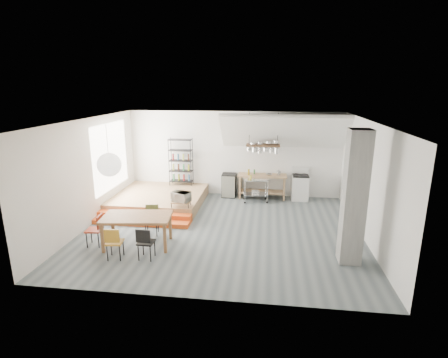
# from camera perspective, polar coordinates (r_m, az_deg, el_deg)

# --- Properties ---
(floor) EXTENTS (8.00, 8.00, 0.00)m
(floor) POSITION_cam_1_polar(r_m,az_deg,el_deg) (10.42, -0.39, -8.23)
(floor) COLOR #50595C
(floor) RESTS_ON ground
(wall_back) EXTENTS (8.00, 0.04, 3.20)m
(wall_back) POSITION_cam_1_polar(r_m,az_deg,el_deg) (13.29, 1.63, 4.12)
(wall_back) COLOR silver
(wall_back) RESTS_ON ground
(wall_left) EXTENTS (0.04, 7.00, 3.20)m
(wall_left) POSITION_cam_1_polar(r_m,az_deg,el_deg) (11.15, -21.22, 0.95)
(wall_left) COLOR silver
(wall_left) RESTS_ON ground
(wall_right) EXTENTS (0.04, 7.00, 3.20)m
(wall_right) POSITION_cam_1_polar(r_m,az_deg,el_deg) (10.18, 22.50, -0.46)
(wall_right) COLOR silver
(wall_right) RESTS_ON ground
(ceiling) EXTENTS (8.00, 7.00, 0.02)m
(ceiling) POSITION_cam_1_polar(r_m,az_deg,el_deg) (9.62, -0.42, 9.56)
(ceiling) COLOR white
(ceiling) RESTS_ON wall_back
(slope_ceiling) EXTENTS (4.40, 1.44, 1.32)m
(slope_ceiling) POSITION_cam_1_polar(r_m,az_deg,el_deg) (12.50, 9.70, 7.62)
(slope_ceiling) COLOR white
(slope_ceiling) RESTS_ON wall_back
(window_pane) EXTENTS (0.02, 2.50, 2.20)m
(window_pane) POSITION_cam_1_polar(r_m,az_deg,el_deg) (12.41, -17.99, 3.53)
(window_pane) COLOR white
(window_pane) RESTS_ON wall_left
(platform) EXTENTS (3.00, 3.00, 0.40)m
(platform) POSITION_cam_1_polar(r_m,az_deg,el_deg) (12.72, -10.40, -3.16)
(platform) COLOR #A07850
(platform) RESTS_ON ground
(step_lower) EXTENTS (3.00, 0.35, 0.13)m
(step_lower) POSITION_cam_1_polar(r_m,az_deg,el_deg) (11.04, -13.42, -6.93)
(step_lower) COLOR #E4541A
(step_lower) RESTS_ON ground
(step_upper) EXTENTS (3.00, 0.35, 0.27)m
(step_upper) POSITION_cam_1_polar(r_m,az_deg,el_deg) (11.32, -12.82, -5.98)
(step_upper) COLOR #E4541A
(step_upper) RESTS_ON ground
(concrete_column) EXTENTS (0.50, 0.50, 3.20)m
(concrete_column) POSITION_cam_1_polar(r_m,az_deg,el_deg) (8.61, 20.49, -2.96)
(concrete_column) COLOR slate
(concrete_column) RESTS_ON ground
(kitchen_counter) EXTENTS (1.80, 0.60, 0.91)m
(kitchen_counter) POSITION_cam_1_polar(r_m,az_deg,el_deg) (13.11, 6.24, -0.50)
(kitchen_counter) COLOR #A07850
(kitchen_counter) RESTS_ON ground
(stove) EXTENTS (0.60, 0.60, 1.18)m
(stove) POSITION_cam_1_polar(r_m,az_deg,el_deg) (13.21, 12.30, -1.30)
(stove) COLOR white
(stove) RESTS_ON ground
(pot_rack) EXTENTS (1.20, 0.50, 1.43)m
(pot_rack) POSITION_cam_1_polar(r_m,az_deg,el_deg) (12.60, 6.51, 5.15)
(pot_rack) COLOR #42281A
(pot_rack) RESTS_ON ceiling
(wire_shelving) EXTENTS (0.88, 0.38, 1.80)m
(wire_shelving) POSITION_cam_1_polar(r_m,az_deg,el_deg) (13.40, -7.05, 2.91)
(wire_shelving) COLOR black
(wire_shelving) RESTS_ON platform
(microwave_shelf) EXTENTS (0.60, 0.40, 0.16)m
(microwave_shelf) POSITION_cam_1_polar(r_m,az_deg,el_deg) (11.17, -7.02, -3.72)
(microwave_shelf) COLOR #A07850
(microwave_shelf) RESTS_ON platform
(paper_lantern) EXTENTS (0.60, 0.60, 0.60)m
(paper_lantern) POSITION_cam_1_polar(r_m,az_deg,el_deg) (9.20, -18.23, 2.23)
(paper_lantern) COLOR white
(paper_lantern) RESTS_ON ceiling
(dining_table) EXTENTS (1.86, 1.19, 0.83)m
(dining_table) POSITION_cam_1_polar(r_m,az_deg,el_deg) (9.44, -14.03, -6.38)
(dining_table) COLOR brown
(dining_table) RESTS_ON ground
(chair_mustard) EXTENTS (0.43, 0.43, 0.83)m
(chair_mustard) POSITION_cam_1_polar(r_m,az_deg,el_deg) (8.95, -17.57, -9.59)
(chair_mustard) COLOR #B97E1F
(chair_mustard) RESTS_ON ground
(chair_black) EXTENTS (0.39, 0.39, 0.83)m
(chair_black) POSITION_cam_1_polar(r_m,az_deg,el_deg) (8.75, -12.77, -9.82)
(chair_black) COLOR black
(chair_black) RESTS_ON ground
(chair_olive) EXTENTS (0.44, 0.44, 0.84)m
(chair_olive) POSITION_cam_1_polar(r_m,az_deg,el_deg) (10.19, -11.69, -6.09)
(chair_olive) COLOR #636931
(chair_olive) RESTS_ON ground
(chair_red) EXTENTS (0.43, 0.43, 0.85)m
(chair_red) POSITION_cam_1_polar(r_m,az_deg,el_deg) (9.85, -20.11, -7.44)
(chair_red) COLOR #A52E17
(chair_red) RESTS_ON ground
(rolling_cart) EXTENTS (0.93, 0.61, 0.86)m
(rolling_cart) POSITION_cam_1_polar(r_m,az_deg,el_deg) (12.70, 5.21, -1.30)
(rolling_cart) COLOR silver
(rolling_cart) RESTS_ON ground
(mini_fridge) EXTENTS (0.52, 0.52, 0.89)m
(mini_fridge) POSITION_cam_1_polar(r_m,az_deg,el_deg) (13.29, 0.82, -1.01)
(mini_fridge) COLOR black
(mini_fridge) RESTS_ON ground
(microwave) EXTENTS (0.65, 0.55, 0.31)m
(microwave) POSITION_cam_1_polar(r_m,az_deg,el_deg) (11.12, -7.05, -2.88)
(microwave) COLOR beige
(microwave) RESTS_ON microwave_shelf
(bowl) EXTENTS (0.24, 0.24, 0.06)m
(bowl) POSITION_cam_1_polar(r_m,az_deg,el_deg) (12.98, 7.37, 0.74)
(bowl) COLOR silver
(bowl) RESTS_ON kitchen_counter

